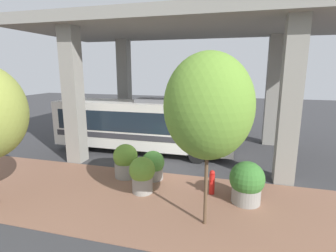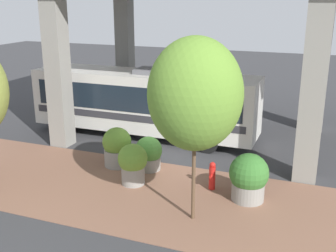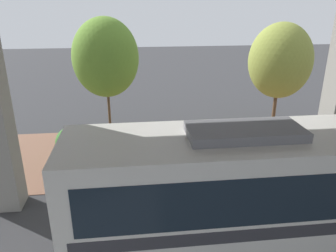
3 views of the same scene
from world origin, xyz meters
TOP-DOWN VIEW (x-y plane):
  - ground_plane at (0.00, 0.00)m, footprint 80.00×80.00m
  - sidewalk_strip at (-3.00, 0.00)m, footprint 6.00×40.00m
  - overpass at (4.00, 0.00)m, footprint 9.40×19.42m
  - bus at (3.19, 2.53)m, footprint 2.76×11.71m
  - fire_hydrant at (-1.75, -2.50)m, footprint 0.51×0.24m
  - planter_front at (-0.97, 1.92)m, footprint 1.23×1.23m
  - planter_middle at (-2.14, -3.94)m, footprint 1.41×1.41m
  - planter_back at (-2.39, 0.49)m, footprint 1.15×1.15m
  - planter_extra at (-0.86, 0.50)m, footprint 1.15×1.15m
  - street_tree_far at (-4.11, -2.50)m, footprint 2.91×2.91m

SIDE VIEW (x-z plane):
  - ground_plane at x=0.00m, z-range 0.00..0.00m
  - sidewalk_strip at x=-3.00m, z-range 0.00..0.02m
  - fire_hydrant at x=-1.75m, z-range 0.01..1.12m
  - planter_extra at x=-0.86m, z-range -0.01..1.44m
  - planter_front at x=-0.97m, z-range 0.00..1.72m
  - planter_back at x=-2.39m, z-range 0.05..1.69m
  - planter_middle at x=-2.14m, z-range 0.00..1.77m
  - bus at x=3.19m, z-range 0.15..3.73m
  - street_tree_far at x=-4.11m, z-range 1.23..7.19m
  - overpass at x=4.00m, z-range 3.08..11.38m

